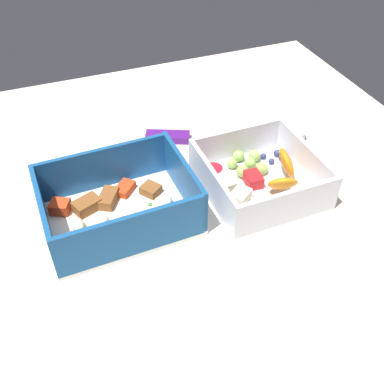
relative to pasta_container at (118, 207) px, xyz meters
The scene contains 5 objects.
table_surface 11.36cm from the pasta_container, ahead, with size 80.00×80.00×2.00cm, color beige.
pasta_container is the anchor object (origin of this frame).
fruit_bowl 19.77cm from the pasta_container, ahead, with size 15.26×15.48×5.42cm.
candy_bar 18.78cm from the pasta_container, 51.47° to the left, with size 7.00×2.40×1.20cm, color #51197A.
paper_cup_liner 31.58cm from the pasta_container, 13.95° to the left, with size 3.49×3.49×1.76cm, color white.
Camera 1 is at (-17.06, -42.75, 44.19)cm, focal length 42.20 mm.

